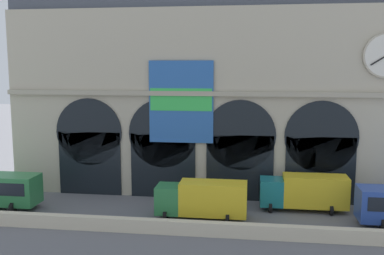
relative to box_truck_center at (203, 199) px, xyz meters
The scene contains 5 objects.
ground_plane 1.94m from the box_truck_center, 146.25° to the left, with size 200.00×200.00×0.00m, color slate.
quay_parapet_wall 3.96m from the box_truck_center, 101.91° to the right, with size 90.00×0.70×1.06m, color beige.
station_building 12.01m from the box_truck_center, 95.66° to the left, with size 38.01×4.75×22.52m.
box_truck_center is the anchor object (origin of this frame).
box_truck_mideast 9.24m from the box_truck_center, 21.08° to the left, with size 7.50×2.91×3.12m.
Camera 1 is at (4.70, -35.47, 12.61)m, focal length 41.11 mm.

